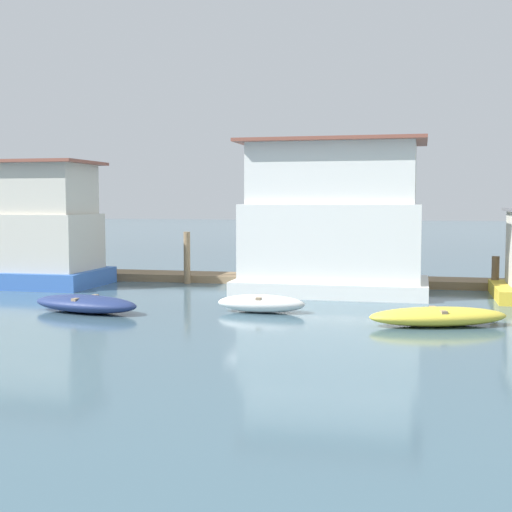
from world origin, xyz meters
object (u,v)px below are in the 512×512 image
Objects in this scene: mooring_post_near_left at (415,267)px; dinghy_yellow at (438,316)px; houseboat_white at (333,222)px; houseboat_blue at (27,228)px; dinghy_navy at (85,304)px; mooring_post_centre at (187,258)px; dinghy_white at (261,303)px; mooring_post_far_left at (495,274)px.

dinghy_yellow is at bearing -84.85° from mooring_post_near_left.
houseboat_white is 3.77m from mooring_post_near_left.
houseboat_blue is 8.31m from dinghy_navy.
houseboat_white reaches higher than houseboat_blue.
mooring_post_centre is at bearing 164.70° from houseboat_white.
dinghy_yellow is 12.58m from mooring_post_centre.
dinghy_white is 8.05m from mooring_post_near_left.
mooring_post_centre reaches higher than dinghy_white.
houseboat_blue is 6.46m from mooring_post_centre.
houseboat_white is 7.57m from dinghy_yellow.
houseboat_blue is 18.17m from mooring_post_far_left.
houseboat_white reaches higher than dinghy_navy.
houseboat_blue is at bearing -161.85° from mooring_post_centre.
mooring_post_far_left reaches higher than dinghy_navy.
dinghy_navy is 7.96m from mooring_post_centre.
dinghy_navy is at bearing -137.06° from houseboat_white.
houseboat_blue is 15.27m from mooring_post_near_left.
dinghy_yellow is 8.21m from mooring_post_far_left.
houseboat_white reaches higher than mooring_post_near_left.
mooring_post_near_left is at bearing 180.00° from mooring_post_far_left.
mooring_post_near_left is (15.08, 1.98, -1.39)m from houseboat_blue.
mooring_post_centre is at bearing 124.55° from dinghy_white.
dinghy_yellow is (3.63, -6.22, -2.33)m from houseboat_white.
mooring_post_far_left is at bearing 0.00° from mooring_post_near_left.
houseboat_blue is at bearing 156.11° from dinghy_white.
mooring_post_near_left is at bearing 7.47° from houseboat_blue.
houseboat_white is 5.72m from dinghy_white.
mooring_post_near_left is at bearing 95.15° from dinghy_yellow.
mooring_post_far_left is (2.91, 0.00, -0.22)m from mooring_post_near_left.
mooring_post_far_left is (7.36, 6.69, 0.39)m from dinghy_white.
dinghy_navy is 1.42× the size of dinghy_white.
houseboat_blue reaches higher than dinghy_navy.
houseboat_white is 6.36m from mooring_post_far_left.
mooring_post_far_left is 0.63× the size of mooring_post_centre.
mooring_post_centre reaches higher than dinghy_navy.
houseboat_white is at bearing -150.13° from mooring_post_near_left.
mooring_post_far_left is (17.99, 1.98, -1.61)m from houseboat_blue.
mooring_post_centre is (0.56, 7.90, 0.79)m from dinghy_navy.
dinghy_navy is 1.80× the size of mooring_post_centre.
dinghy_navy is at bearing -94.03° from mooring_post_centre.
houseboat_white is at bearing -15.30° from mooring_post_centre.
houseboat_white is at bearing 42.94° from dinghy_navy.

